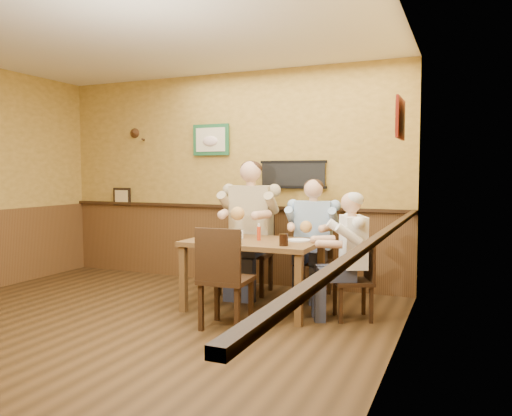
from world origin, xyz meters
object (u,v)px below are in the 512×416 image
Objects in this scene: chair_back_left at (251,252)px; water_glass_mid at (238,238)px; water_glass_left at (204,236)px; chair_right_end at (353,279)px; diner_tan_shirt at (251,234)px; dining_table at (254,249)px; diner_white_elder at (353,263)px; hot_sauce_bottle at (259,233)px; chair_near_side at (226,277)px; pepper_shaker at (231,235)px; salt_shaker at (242,234)px; diner_blue_polo at (313,244)px; cola_tumbler at (284,240)px; chair_back_right at (313,260)px.

chair_back_left is 1.11m from water_glass_mid.
water_glass_left is 0.82× the size of water_glass_mid.
diner_tan_shirt reaches higher than chair_right_end.
diner_white_elder reaches higher than dining_table.
diner_tan_shirt is 1.26× the size of diner_white_elder.
diner_tan_shirt is 0.76m from hot_sauce_bottle.
chair_near_side reaches higher than pepper_shaker.
salt_shaker reaches higher than chair_right_end.
diner_blue_polo is 0.97m from diner_white_elder.
diner_white_elder is at bearing 2.83° from hot_sauce_bottle.
salt_shaker is at bearing 164.07° from hot_sauce_bottle.
diner_white_elder is (1.05, 0.74, 0.09)m from chair_near_side.
water_glass_mid is at bearing -54.21° from pepper_shaker.
dining_table is 0.23m from salt_shaker.
diner_white_elder reaches higher than chair_back_left.
water_glass_left is at bearing -148.73° from hot_sauce_bottle.
water_glass_left is at bearing -131.64° from pepper_shaker.
diner_white_elder is at bearing 5.27° from pepper_shaker.
chair_near_side is at bearing -88.45° from dining_table.
chair_near_side reaches higher than dining_table.
salt_shaker is (-0.61, 0.34, -0.01)m from cola_tumbler.
diner_blue_polo is at bearing 60.88° from dining_table.
diner_tan_shirt reaches higher than chair_back_right.
chair_right_end is 6.14× the size of water_glass_mid.
dining_table is at bearing 34.65° from water_glass_left.
hot_sauce_bottle is at bearing -112.09° from chair_right_end.
cola_tumbler is at bearing -35.44° from hot_sauce_bottle.
chair_right_end is at bearing 5.27° from pepper_shaker.
hot_sauce_bottle is at bearing -65.66° from diner_tan_shirt.
cola_tumbler is at bearing -56.17° from diner_tan_shirt.
hot_sauce_bottle reaches higher than water_glass_mid.
water_glass_left is at bearing -125.65° from salt_shaker.
hot_sauce_bottle is (0.08, 0.37, 0.02)m from water_glass_mid.
cola_tumbler reaches higher than dining_table.
dining_table is 0.40m from water_glass_mid.
dining_table is 10.70× the size of water_glass_mid.
chair_back_right is 1.12m from cola_tumbler.
diner_tan_shirt is at bearing -138.67° from chair_right_end.
chair_right_end is 0.81m from cola_tumbler.
chair_near_side is 0.67× the size of diner_tan_shirt.
diner_blue_polo is (0.42, 1.47, 0.14)m from chair_near_side.
diner_blue_polo is at bearing -164.32° from chair_right_end.
water_glass_left is at bearing -101.74° from chair_right_end.
hot_sauce_bottle reaches higher than cola_tumbler.
diner_blue_polo reaches higher than chair_near_side.
hot_sauce_bottle is at bearing -120.86° from diner_blue_polo.
dining_table is 0.92m from chair_back_right.
water_glass_left is (-1.50, -0.35, 0.23)m from diner_white_elder.
diner_white_elder is at bearing 0.00° from chair_right_end.
pepper_shaker is at bearing -113.00° from salt_shaker.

